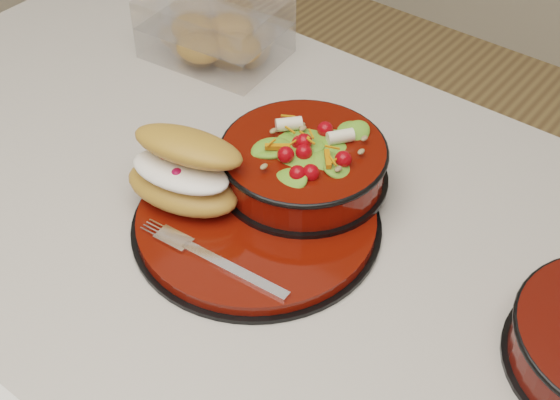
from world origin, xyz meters
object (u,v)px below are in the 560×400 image
Objects in this scene: fork at (216,260)px; pastry_box at (215,30)px; salad_bowl at (304,158)px; dinner_plate at (257,221)px; croissant at (184,171)px.

pastry_box is (-0.31, 0.35, 0.02)m from fork.
salad_bowl is 0.35m from pastry_box.
fork reaches higher than dinner_plate.
pastry_box is at bearing 37.42° from fork.
pastry_box is (-0.29, 0.26, 0.03)m from dinner_plate.
salad_bowl reaches higher than pastry_box.
dinner_plate is 1.68× the size of fork.
salad_bowl is at bearing -1.66° from fork.
dinner_plate is 1.90× the size of croissant.
croissant is at bearing -128.51° from salad_bowl.
pastry_box is at bearing 149.71° from salad_bowl.
fork is at bearing -87.62° from salad_bowl.
croissant is at bearing -161.99° from dinner_plate.
dinner_plate is at bearing 3.82° from fork.
salad_bowl is 1.34× the size of croissant.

